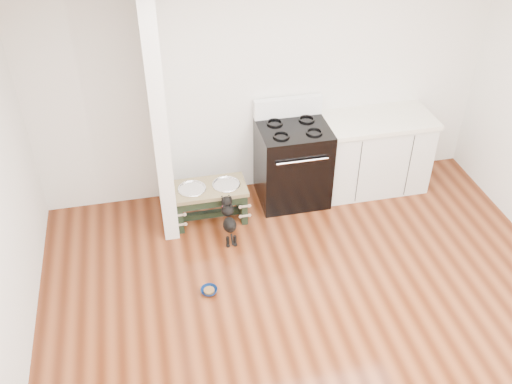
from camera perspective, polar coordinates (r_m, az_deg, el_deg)
ground at (r=5.13m, az=7.31°, el=-15.12°), size 5.00×5.00×0.00m
room_shell at (r=4.00m, az=9.06°, el=-0.52°), size 5.00×5.00×5.00m
partition_wall at (r=5.70m, az=-9.90°, el=8.24°), size 0.15×0.80×2.70m
oven_range at (r=6.39m, az=3.68°, el=2.98°), size 0.76×0.69×1.14m
cabinet_run at (r=6.72m, az=11.73°, el=3.82°), size 1.24×0.64×0.91m
dog_feeder at (r=6.15m, az=-4.64°, el=-0.46°), size 0.79×0.42×0.45m
puppy at (r=5.91m, az=-2.74°, el=-2.71°), size 0.14×0.41×0.48m
floor_bowl at (r=5.51m, az=-4.71°, el=-9.82°), size 0.20×0.20×0.05m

